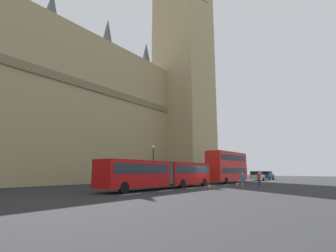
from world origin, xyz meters
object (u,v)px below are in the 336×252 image
Objects in this scene: traffic_cone_middle at (237,184)px; pedestrian_near_cones at (242,180)px; sedan_lead at (257,176)px; street_lamp at (153,162)px; double_decker_bus at (227,166)px; traffic_cone_west at (209,186)px; sedan_trailing at (267,175)px; articulated_bus at (163,172)px; clock_tower at (183,18)px; pedestrian_by_kerb at (259,179)px.

pedestrian_near_cones is (-2.97, -1.84, 0.63)m from traffic_cone_middle.
sedan_lead reaches higher than traffic_cone_middle.
double_decker_bus is at bearing -18.82° from street_lamp.
double_decker_bus is 2.00× the size of street_lamp.
sedan_lead is 2.60× the size of pedestrian_near_cones.
street_lamp is at bearing 106.48° from pedestrian_near_cones.
traffic_cone_west is at bearing -164.10° from double_decker_bus.
sedan_trailing is 34.71m from traffic_cone_west.
sedan_lead is at bearing -0.74° from double_decker_bus.
pedestrian_near_cones is (6.77, -6.25, -0.83)m from articulated_bus.
traffic_cone_middle is (-15.79, -18.40, -38.91)m from clock_tower.
articulated_bus is 5.27m from traffic_cone_west.
clock_tower is 16.88× the size of sedan_trailing.
articulated_bus is 13.40m from pedestrian_by_kerb.
articulated_bus is at bearing -179.99° from double_decker_bus.
street_lamp is at bearing -156.62° from clock_tower.
sedan_lead reaches higher than pedestrian_near_cones.
pedestrian_near_cones is at bearing -148.06° from double_decker_bus.
pedestrian_near_cones is (-23.52, -6.08, -0.00)m from sedan_lead.
traffic_cone_middle is 2.96m from pedestrian_by_kerb.
sedan_lead is 2.60× the size of pedestrian_by_kerb.
traffic_cone_west is 0.34× the size of pedestrian_by_kerb.
double_decker_bus is 2.40× the size of sedan_lead.
articulated_bus reaches higher than pedestrian_by_kerb.
sedan_lead is 27.20m from street_lamp.
clock_tower is at bearing 131.10° from sedan_trailing.
street_lamp is (0.28, 8.35, 2.77)m from traffic_cone_west.
traffic_cone_west is 8.80m from pedestrian_by_kerb.
clock_tower is 43.33m from street_lamp.
street_lamp reaches higher than pedestrian_near_cones.
pedestrian_by_kerb is (8.33, -2.74, 0.63)m from traffic_cone_west.
double_decker_bus reaches higher than traffic_cone_middle.
street_lamp reaches higher than traffic_cone_middle.
articulated_bus is 3.16× the size of street_lamp.
traffic_cone_west is 0.34× the size of pedestrian_near_cones.
sedan_trailing reaches higher than pedestrian_by_kerb.
pedestrian_near_cones is at bearing -148.13° from traffic_cone_middle.
traffic_cone_west is at bearing -173.78° from sedan_trailing.
pedestrian_by_kerb is at bearing -124.02° from clock_tower.
pedestrian_by_kerb is (-26.17, -6.50, -0.00)m from sedan_trailing.
sedan_trailing reaches higher than pedestrian_near_cones.
pedestrian_by_kerb is at bearing -54.02° from street_lamp.
street_lamp is (-6.15, 8.91, 2.77)m from traffic_cone_middle.
pedestrian_near_cones is at bearing -42.72° from articulated_bus.
articulated_bus is 5.91m from street_lamp.
clock_tower is 47.19m from pedestrian_near_cones.
sedan_trailing is 7.59× the size of traffic_cone_middle.
pedestrian_near_cones is 1.00× the size of pedestrian_by_kerb.
sedan_trailing is 0.83× the size of street_lamp.
double_decker_bus is at bearing 0.01° from articulated_bus.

